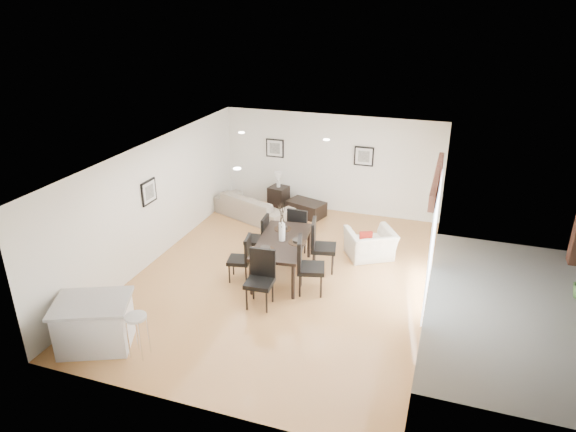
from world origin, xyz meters
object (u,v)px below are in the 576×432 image
(dining_chair_wfar, at_px, (260,236))
(kitchen_island, at_px, (94,323))
(sofa, at_px, (254,207))
(dining_chair_enear, at_px, (306,262))
(dining_chair_wnear, at_px, (243,256))
(dining_chair_efar, at_px, (319,243))
(dining_chair_foot, at_px, (299,227))
(coffee_table, at_px, (306,208))
(dining_table, at_px, (282,244))
(side_table, at_px, (279,197))
(armchair, at_px, (370,244))
(dining_chair_head, at_px, (261,275))
(bar_stool, at_px, (136,321))

(dining_chair_wfar, height_order, kitchen_island, dining_chair_wfar)
(sofa, height_order, dining_chair_wfar, dining_chair_wfar)
(dining_chair_wfar, bearing_deg, dining_chair_enear, 48.85)
(sofa, relative_size, kitchen_island, 1.48)
(dining_chair_wnear, height_order, dining_chair_efar, dining_chair_efar)
(dining_chair_wnear, relative_size, dining_chair_foot, 0.93)
(dining_chair_enear, height_order, coffee_table, dining_chair_enear)
(dining_table, xyz_separation_m, side_table, (-1.35, 3.56, -0.41))
(armchair, distance_m, dining_chair_efar, 1.37)
(dining_chair_enear, distance_m, side_table, 4.57)
(dining_chair_wfar, height_order, dining_chair_enear, dining_chair_enear)
(dining_chair_efar, bearing_deg, sofa, 36.18)
(dining_chair_foot, xyz_separation_m, kitchen_island, (-2.18, -4.54, -0.16))
(dining_chair_enear, height_order, kitchen_island, dining_chair_enear)
(sofa, distance_m, side_table, 0.96)
(armchair, height_order, dining_chair_head, dining_chair_head)
(bar_stool, bearing_deg, dining_table, 68.09)
(armchair, relative_size, dining_chair_efar, 0.89)
(armchair, bearing_deg, dining_chair_foot, -24.15)
(dining_table, xyz_separation_m, coffee_table, (-0.46, 3.30, -0.53))
(dining_chair_head, distance_m, dining_chair_foot, 2.41)
(dining_chair_efar, bearing_deg, dining_chair_foot, 31.51)
(dining_chair_efar, distance_m, side_table, 3.72)
(sofa, relative_size, dining_chair_foot, 2.08)
(dining_chair_efar, bearing_deg, dining_chair_wfar, 77.40)
(kitchen_island, bearing_deg, sofa, 61.99)
(dining_chair_efar, height_order, side_table, dining_chair_efar)
(dining_chair_wnear, distance_m, dining_chair_enear, 1.38)
(dining_chair_enear, distance_m, coffee_table, 4.01)
(dining_chair_wnear, height_order, kitchen_island, dining_chair_wnear)
(armchair, bearing_deg, dining_table, 9.82)
(dining_chair_wfar, bearing_deg, side_table, -172.57)
(sofa, distance_m, bar_stool, 6.03)
(armchair, bearing_deg, bar_stool, 27.23)
(sofa, bearing_deg, dining_table, 144.70)
(side_table, bearing_deg, dining_chair_efar, -56.63)
(dining_chair_wfar, bearing_deg, coffee_table, 170.61)
(armchair, distance_m, dining_chair_enear, 2.16)
(dining_chair_wnear, relative_size, kitchen_island, 0.67)
(dining_chair_wnear, xyz_separation_m, dining_chair_foot, (0.69, 1.68, 0.04))
(dining_chair_head, bearing_deg, dining_chair_wnear, 129.60)
(kitchen_island, bearing_deg, side_table, 59.34)
(dining_chair_enear, bearing_deg, dining_table, 38.54)
(dining_chair_head, height_order, coffee_table, dining_chair_head)
(dining_chair_wnear, bearing_deg, bar_stool, -23.76)
(dining_table, xyz_separation_m, dining_chair_head, (-0.01, -1.21, -0.10))
(dining_chair_foot, bearing_deg, dining_chair_wnear, 72.03)
(dining_chair_wnear, distance_m, dining_chair_wfar, 0.97)
(bar_stool, bearing_deg, armchair, 57.74)
(dining_chair_wfar, relative_size, coffee_table, 1.06)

